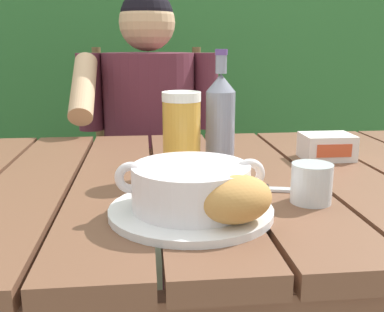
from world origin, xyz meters
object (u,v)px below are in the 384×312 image
Objects in this scene: chair_near_diner at (150,180)px; butter_tub at (327,147)px; person_eating at (149,137)px; beer_bottle at (220,121)px; water_glass_small at (312,183)px; serving_plate at (191,210)px; soup_bowl at (191,185)px; beer_glass at (182,135)px; bread_roll at (236,199)px; table_knife at (267,189)px.

chair_near_diner is 0.92m from butter_tub.
chair_near_diner is 0.84× the size of person_eating.
beer_bottle is 0.28m from butter_tub.
water_glass_small is at bearing -72.76° from person_eating.
butter_tub reaches higher than serving_plate.
water_glass_small is at bearing 9.40° from soup_bowl.
soup_bowl is at bearing -86.43° from person_eating.
beer_glass is 0.28m from water_glass_small.
beer_glass is at bearing 89.06° from soup_bowl.
serving_plate is at bearing 130.60° from bread_roll.
beer_glass is 1.48× the size of butter_tub.
table_knife is (0.09, 0.17, -0.04)m from bread_roll.
beer_bottle is 0.20m from table_knife.
beer_bottle is at bearing 27.13° from beer_glass.
soup_bowl is 0.22m from beer_glass.
serving_plate is 0.04m from soup_bowl.
serving_plate is 1.11× the size of soup_bowl.
chair_near_diner is 0.30m from person_eating.
bread_roll is at bearing -83.22° from person_eating.
bread_roll is at bearing -95.41° from beer_bottle.
chair_near_diner reaches higher than water_glass_small.
table_knife is (0.06, -0.15, -0.10)m from beer_bottle.
soup_bowl reaches higher than bread_roll.
chair_near_diner is at bearing 117.80° from butter_tub.
chair_near_diner is 6.16× the size of table_knife.
chair_near_diner is 1.13m from water_glass_small.
water_glass_small is (0.21, 0.03, -0.01)m from soup_bowl.
soup_bowl is at bearing 130.60° from bread_roll.
person_eating is at bearing 96.78° from bread_roll.
soup_bowl reaches higher than table_knife.
soup_bowl reaches higher than serving_plate.
table_knife is at bearing -67.90° from beer_bottle.
bread_roll is 0.53× the size of beer_bottle.
soup_bowl is 0.48m from butter_tub.
serving_plate is 0.21m from water_glass_small.
butter_tub is at bearing -54.09° from person_eating.
serving_plate is 2.24× the size of butter_tub.
beer_bottle is (0.14, -0.63, 0.16)m from person_eating.
beer_bottle is 3.63× the size of water_glass_small.
chair_near_diner reaches higher than soup_bowl.
person_eating is at bearing -90.82° from chair_near_diner.
chair_near_diner is 1.05m from table_knife.
bread_roll is at bearing -84.55° from chair_near_diner.
chair_near_diner is at bearing 99.61° from beer_bottle.
bread_roll reaches higher than serving_plate.
person_eating is 7.01× the size of beer_glass.
bread_roll is 0.78× the size of beer_glass.
chair_near_diner is 4.00× the size of beer_bottle.
person_eating is at bearing 107.24° from water_glass_small.
person_eating reaches higher than water_glass_small.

